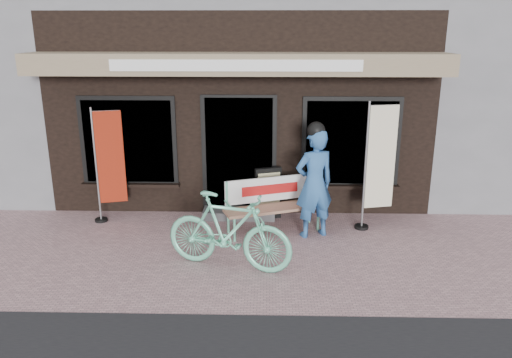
{
  "coord_description": "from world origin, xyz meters",
  "views": [
    {
      "loc": [
        0.53,
        -6.76,
        3.32
      ],
      "look_at": [
        0.34,
        0.7,
        1.05
      ],
      "focal_mm": 35.0,
      "sensor_mm": 36.0,
      "label": 1
    }
  ],
  "objects_px": {
    "bench": "(272,200)",
    "person": "(314,181)",
    "bicycle": "(229,231)",
    "menu_stand": "(268,193)",
    "nobori_cream": "(378,164)",
    "nobori_red": "(108,164)"
  },
  "relations": [
    {
      "from": "bench",
      "to": "menu_stand",
      "type": "bearing_deg",
      "value": 77.09
    },
    {
      "from": "bench",
      "to": "nobori_cream",
      "type": "height_order",
      "value": "nobori_cream"
    },
    {
      "from": "menu_stand",
      "to": "person",
      "type": "bearing_deg",
      "value": -63.7
    },
    {
      "from": "person",
      "to": "menu_stand",
      "type": "bearing_deg",
      "value": 113.41
    },
    {
      "from": "bicycle",
      "to": "menu_stand",
      "type": "distance_m",
      "value": 2.01
    },
    {
      "from": "bench",
      "to": "nobori_cream",
      "type": "bearing_deg",
      "value": -15.55
    },
    {
      "from": "person",
      "to": "nobori_cream",
      "type": "height_order",
      "value": "nobori_cream"
    },
    {
      "from": "nobori_red",
      "to": "menu_stand",
      "type": "height_order",
      "value": "nobori_red"
    },
    {
      "from": "bicycle",
      "to": "nobori_red",
      "type": "distance_m",
      "value": 2.9
    },
    {
      "from": "nobori_red",
      "to": "menu_stand",
      "type": "relative_size",
      "value": 2.14
    },
    {
      "from": "bicycle",
      "to": "nobori_cream",
      "type": "distance_m",
      "value": 2.91
    },
    {
      "from": "nobori_red",
      "to": "menu_stand",
      "type": "bearing_deg",
      "value": -12.24
    },
    {
      "from": "bicycle",
      "to": "nobori_cream",
      "type": "relative_size",
      "value": 0.85
    },
    {
      "from": "bench",
      "to": "person",
      "type": "height_order",
      "value": "person"
    },
    {
      "from": "bench",
      "to": "bicycle",
      "type": "height_order",
      "value": "bicycle"
    },
    {
      "from": "bicycle",
      "to": "menu_stand",
      "type": "height_order",
      "value": "bicycle"
    },
    {
      "from": "nobori_red",
      "to": "nobori_cream",
      "type": "relative_size",
      "value": 0.93
    },
    {
      "from": "bench",
      "to": "nobori_red",
      "type": "xyz_separation_m",
      "value": [
        -2.85,
        0.36,
        0.53
      ]
    },
    {
      "from": "menu_stand",
      "to": "bicycle",
      "type": "bearing_deg",
      "value": -124.98
    },
    {
      "from": "bench",
      "to": "bicycle",
      "type": "distance_m",
      "value": 1.55
    },
    {
      "from": "bench",
      "to": "nobori_red",
      "type": "relative_size",
      "value": 0.84
    },
    {
      "from": "nobori_cream",
      "to": "bench",
      "type": "bearing_deg",
      "value": 172.05
    }
  ]
}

